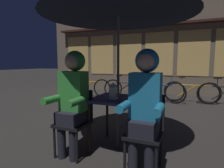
% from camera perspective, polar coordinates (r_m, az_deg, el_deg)
% --- Properties ---
extents(ground_plane, '(60.00, 60.00, 0.00)m').
position_cam_1_polar(ground_plane, '(2.86, 1.83, -19.06)').
color(ground_plane, '#2D2B28').
extents(cafe_table, '(0.72, 0.72, 0.74)m').
position_cam_1_polar(cafe_table, '(2.65, 1.88, -6.50)').
color(cafe_table, navy).
rests_on(cafe_table, ground_plane).
extents(patio_umbrella, '(2.10, 2.10, 2.31)m').
position_cam_1_polar(patio_umbrella, '(2.71, 2.01, 24.23)').
color(patio_umbrella, '#4C4C51').
rests_on(patio_umbrella, ground_plane).
extents(lantern, '(0.11, 0.11, 0.23)m').
position_cam_1_polar(lantern, '(2.51, 0.37, -2.03)').
color(lantern, white).
rests_on(lantern, cafe_table).
extents(chair_left, '(0.40, 0.40, 0.87)m').
position_cam_1_polar(chair_left, '(2.58, -11.31, -10.39)').
color(chair_left, black).
rests_on(chair_left, ground_plane).
extents(chair_right, '(0.40, 0.40, 0.87)m').
position_cam_1_polar(chair_right, '(2.22, 10.38, -13.22)').
color(chair_right, black).
rests_on(chair_right, ground_plane).
extents(person_left_hooded, '(0.45, 0.56, 1.40)m').
position_cam_1_polar(person_left_hooded, '(2.46, -12.24, -2.73)').
color(person_left_hooded, black).
rests_on(person_left_hooded, ground_plane).
extents(person_right_hooded, '(0.45, 0.56, 1.40)m').
position_cam_1_polar(person_right_hooded, '(2.07, 10.25, -4.40)').
color(person_right_hooded, black).
rests_on(person_right_hooded, ground_plane).
extents(shopfront_building, '(10.00, 0.93, 6.20)m').
position_cam_1_polar(shopfront_building, '(8.10, 15.07, 19.56)').
color(shopfront_building, '#6B5B4C').
rests_on(shopfront_building, ground_plane).
extents(bicycle_nearest, '(1.68, 0.21, 0.84)m').
position_cam_1_polar(bicycle_nearest, '(6.84, -7.17, -0.95)').
color(bicycle_nearest, black).
rests_on(bicycle_nearest, ground_plane).
extents(bicycle_second, '(1.66, 0.35, 0.84)m').
position_cam_1_polar(bicycle_second, '(6.48, 4.72, -1.35)').
color(bicycle_second, black).
rests_on(bicycle_second, ground_plane).
extents(bicycle_third, '(1.67, 0.31, 0.84)m').
position_cam_1_polar(bicycle_third, '(6.02, 14.41, -2.14)').
color(bicycle_third, black).
rests_on(bicycle_third, ground_plane).
extents(bicycle_fourth, '(1.68, 0.08, 0.84)m').
position_cam_1_polar(bicycle_fourth, '(6.24, 23.51, -2.18)').
color(bicycle_fourth, black).
rests_on(bicycle_fourth, ground_plane).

